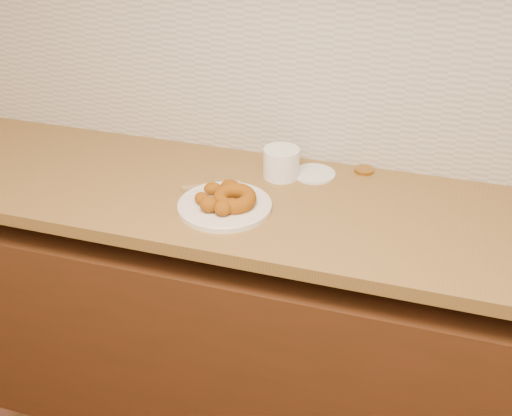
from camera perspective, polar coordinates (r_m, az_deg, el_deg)
name	(u,v)px	position (r m, az deg, el deg)	size (l,w,h in m)	color
wall_back	(415,27)	(1.84, 14.86, 16.34)	(4.00, 0.02, 2.70)	#C2AE93
base_cabinet	(367,350)	(2.03, 10.50, -13.11)	(3.60, 0.60, 0.77)	#4C2512
butcher_block	(172,188)	(1.88, -7.98, 1.85)	(2.30, 0.62, 0.04)	olive
backsplash	(407,79)	(1.87, 14.21, 11.82)	(3.60, 0.02, 0.60)	beige
donut_plate	(225,206)	(1.71, -3.00, 0.20)	(0.27, 0.27, 0.02)	silver
ring_donut	(234,198)	(1.69, -2.07, 0.94)	(0.13, 0.13, 0.04)	#814300
fried_dough_chunks	(219,199)	(1.70, -3.59, 0.89)	(0.15, 0.19, 0.05)	#814300
plastic_tub	(281,163)	(1.87, 2.43, 4.32)	(0.11, 0.11, 0.09)	white
tub_lid	(314,174)	(1.90, 5.56, 3.26)	(0.13, 0.13, 0.01)	white
brass_jar_lid	(364,170)	(1.94, 10.25, 3.57)	(0.06, 0.06, 0.01)	#AE792D
wooden_utensil	(211,186)	(1.82, -4.27, 2.07)	(0.18, 0.02, 0.01)	olive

